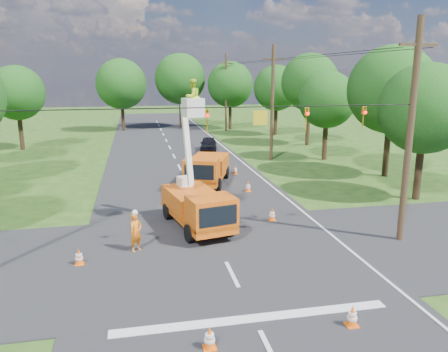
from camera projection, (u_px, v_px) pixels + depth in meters
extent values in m
plane|color=#214414|center=(179.00, 168.00, 35.98)|extent=(140.00, 140.00, 0.00)
cube|color=black|center=(179.00, 168.00, 35.98)|extent=(12.00, 100.00, 0.06)
cube|color=black|center=(222.00, 255.00, 18.82)|extent=(56.00, 10.00, 0.07)
cube|color=silver|center=(254.00, 320.00, 13.86)|extent=(9.00, 0.45, 0.02)
cube|color=silver|center=(245.00, 165.00, 37.07)|extent=(0.12, 90.00, 0.02)
cube|color=orange|center=(197.00, 214.00, 22.00)|extent=(3.21, 5.98, 0.43)
cube|color=orange|center=(211.00, 212.00, 20.02)|extent=(2.37, 2.00, 1.42)
cube|color=black|center=(218.00, 216.00, 19.29)|extent=(1.77, 0.43, 0.90)
cube|color=orange|center=(191.00, 199.00, 22.54)|extent=(2.90, 3.88, 0.95)
cylinder|color=black|center=(190.00, 234.00, 20.07)|extent=(0.48, 0.91, 0.87)
cylinder|color=black|center=(229.00, 228.00, 20.84)|extent=(0.48, 0.91, 0.87)
cylinder|color=black|center=(168.00, 211.00, 23.28)|extent=(0.48, 0.91, 0.87)
cylinder|color=black|center=(202.00, 207.00, 24.05)|extent=(0.48, 0.91, 0.87)
cube|color=silver|center=(185.00, 181.00, 23.31)|extent=(0.84, 0.84, 0.52)
cube|color=silver|center=(187.00, 144.00, 22.36)|extent=(0.52, 1.29, 4.10)
cube|color=silver|center=(193.00, 108.00, 21.03)|extent=(1.07, 1.07, 0.90)
imported|color=#C6E526|center=(193.00, 97.00, 20.91)|extent=(1.04, 0.99, 1.69)
cube|color=orange|center=(208.00, 174.00, 30.52)|extent=(4.08, 6.36, 0.45)
cube|color=orange|center=(202.00, 170.00, 28.29)|extent=(2.63, 2.33, 1.49)
cube|color=black|center=(199.00, 172.00, 27.46)|extent=(1.80, 0.69, 0.94)
cube|color=orange|center=(210.00, 163.00, 31.15)|extent=(3.44, 4.25, 0.99)
cylinder|color=black|center=(187.00, 184.00, 28.91)|extent=(0.61, 0.97, 0.92)
cylinder|color=black|center=(218.00, 185.00, 28.62)|extent=(0.61, 0.97, 0.92)
cylinder|color=black|center=(198.00, 172.00, 32.55)|extent=(0.61, 0.97, 0.92)
cylinder|color=black|center=(226.00, 172.00, 32.26)|extent=(0.61, 0.97, 0.92)
imported|color=#FF5E15|center=(136.00, 232.00, 19.00)|extent=(0.75, 0.74, 1.75)
imported|color=black|center=(208.00, 144.00, 43.72)|extent=(2.33, 4.21, 1.35)
cone|color=#F25C0C|center=(210.00, 337.00, 12.30)|extent=(0.36, 0.36, 0.70)
cube|color=#F25C0C|center=(210.00, 348.00, 12.38)|extent=(0.38, 0.38, 0.04)
cylinder|color=white|center=(210.00, 335.00, 12.29)|extent=(0.26, 0.26, 0.09)
cylinder|color=white|center=(210.00, 340.00, 12.32)|extent=(0.31, 0.31, 0.09)
cone|color=#F25C0C|center=(352.00, 315.00, 13.40)|extent=(0.36, 0.36, 0.70)
cube|color=#F25C0C|center=(352.00, 325.00, 13.48)|extent=(0.38, 0.38, 0.04)
cylinder|color=white|center=(352.00, 314.00, 13.39)|extent=(0.26, 0.26, 0.09)
cylinder|color=white|center=(352.00, 318.00, 13.43)|extent=(0.31, 0.31, 0.09)
cone|color=#F25C0C|center=(220.00, 208.00, 24.07)|extent=(0.36, 0.36, 0.70)
cube|color=#F25C0C|center=(220.00, 214.00, 24.14)|extent=(0.38, 0.38, 0.04)
cylinder|color=white|center=(220.00, 207.00, 24.05)|extent=(0.26, 0.26, 0.09)
cylinder|color=white|center=(220.00, 209.00, 24.09)|extent=(0.31, 0.31, 0.09)
cone|color=#F25C0C|center=(248.00, 186.00, 28.66)|extent=(0.36, 0.36, 0.70)
cube|color=#F25C0C|center=(248.00, 191.00, 28.74)|extent=(0.38, 0.38, 0.04)
cylinder|color=white|center=(248.00, 185.00, 28.65)|extent=(0.26, 0.26, 0.09)
cylinder|color=white|center=(248.00, 187.00, 28.69)|extent=(0.31, 0.31, 0.09)
cone|color=#F25C0C|center=(79.00, 256.00, 17.72)|extent=(0.36, 0.36, 0.70)
cube|color=#F25C0C|center=(80.00, 264.00, 17.80)|extent=(0.38, 0.38, 0.04)
cylinder|color=white|center=(79.00, 255.00, 17.71)|extent=(0.26, 0.26, 0.09)
cylinder|color=white|center=(79.00, 258.00, 17.74)|extent=(0.31, 0.31, 0.09)
cone|color=#F25C0C|center=(235.00, 170.00, 33.54)|extent=(0.36, 0.36, 0.70)
cube|color=#F25C0C|center=(235.00, 174.00, 33.62)|extent=(0.38, 0.38, 0.04)
cylinder|color=white|center=(235.00, 169.00, 33.53)|extent=(0.26, 0.26, 0.09)
cylinder|color=white|center=(235.00, 171.00, 33.56)|extent=(0.31, 0.31, 0.09)
cone|color=#F25C0C|center=(272.00, 214.00, 23.03)|extent=(0.36, 0.36, 0.70)
cube|color=#F25C0C|center=(272.00, 220.00, 23.10)|extent=(0.38, 0.38, 0.04)
cylinder|color=white|center=(272.00, 213.00, 23.01)|extent=(0.26, 0.26, 0.09)
cylinder|color=white|center=(272.00, 216.00, 23.05)|extent=(0.31, 0.31, 0.09)
cylinder|color=#4C3823|center=(410.00, 134.00, 19.32)|extent=(0.30, 0.30, 10.00)
cube|color=#4C3823|center=(419.00, 45.00, 18.44)|extent=(1.80, 0.12, 0.12)
cylinder|color=#4C3823|center=(272.00, 104.00, 38.39)|extent=(0.30, 0.30, 10.00)
cube|color=#4C3823|center=(273.00, 59.00, 37.51)|extent=(1.80, 0.12, 0.12)
cylinder|color=#4C3823|center=(226.00, 93.00, 57.45)|extent=(0.30, 0.30, 10.00)
cube|color=#4C3823|center=(226.00, 64.00, 56.58)|extent=(1.80, 0.12, 0.12)
cylinder|color=black|center=(209.00, 108.00, 17.27)|extent=(18.00, 0.04, 0.04)
cube|color=gold|center=(260.00, 118.00, 17.78)|extent=(0.60, 0.05, 0.60)
imported|color=gold|center=(207.00, 122.00, 17.38)|extent=(0.16, 0.20, 1.00)
sphere|color=#FF0C0C|center=(208.00, 116.00, 17.21)|extent=(0.14, 0.14, 0.14)
imported|color=gold|center=(306.00, 119.00, 18.19)|extent=(0.16, 0.20, 1.00)
sphere|color=#FF0C0C|center=(308.00, 114.00, 18.02)|extent=(0.14, 0.14, 0.14)
imported|color=gold|center=(363.00, 118.00, 18.70)|extent=(0.16, 0.20, 1.00)
sphere|color=#FF0C0C|center=(365.00, 112.00, 18.53)|extent=(0.14, 0.14, 0.14)
cylinder|color=#382616|center=(21.00, 130.00, 44.09)|extent=(0.44, 0.44, 4.05)
sphere|color=#134814|center=(17.00, 93.00, 43.24)|extent=(5.40, 5.40, 5.40)
cylinder|color=#382616|center=(419.00, 168.00, 26.71)|extent=(0.44, 0.44, 3.96)
sphere|color=#134814|center=(425.00, 108.00, 25.87)|extent=(5.40, 5.40, 5.40)
cylinder|color=#382616|center=(387.00, 146.00, 32.65)|extent=(0.44, 0.44, 4.58)
sphere|color=#134814|center=(392.00, 90.00, 31.69)|extent=(6.40, 6.40, 6.40)
cylinder|color=#382616|center=(325.00, 139.00, 39.06)|extent=(0.44, 0.44, 3.78)
sphere|color=#134814|center=(327.00, 100.00, 38.27)|extent=(5.00, 5.00, 5.00)
cylinder|color=#382616|center=(308.00, 123.00, 46.89)|extent=(0.44, 0.44, 4.75)
sphere|color=#134814|center=(310.00, 82.00, 45.89)|extent=(6.00, 6.00, 6.00)
cylinder|color=#382616|center=(276.00, 119.00, 54.39)|extent=(0.44, 0.44, 4.14)
sphere|color=#134814|center=(277.00, 88.00, 53.52)|extent=(5.60, 5.60, 5.60)
cylinder|color=#382616|center=(123.00, 114.00, 58.34)|extent=(0.44, 0.44, 4.40)
sphere|color=#134814|center=(121.00, 84.00, 57.42)|extent=(6.60, 6.60, 6.60)
cylinder|color=#382616|center=(181.00, 111.00, 61.75)|extent=(0.44, 0.44, 4.84)
sphere|color=#134814|center=(180.00, 79.00, 60.73)|extent=(7.00, 7.00, 7.00)
cylinder|color=#382616|center=(230.00, 113.00, 60.21)|extent=(0.44, 0.44, 4.31)
sphere|color=#134814|center=(230.00, 84.00, 59.31)|extent=(6.20, 6.20, 6.20)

